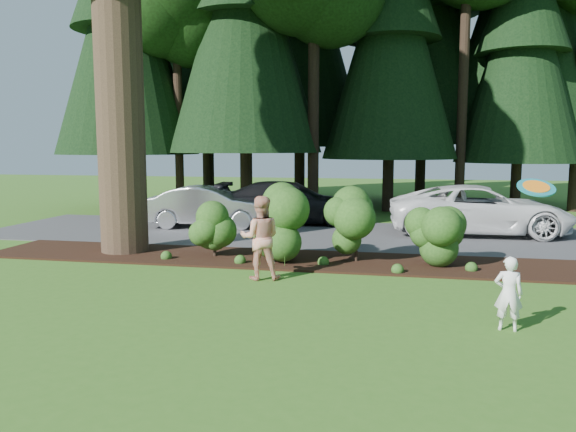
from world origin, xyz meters
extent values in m
plane|color=#36641C|center=(0.00, 0.00, 0.00)|extent=(80.00, 80.00, 0.00)
cube|color=black|center=(0.00, 3.25, 0.03)|extent=(16.00, 2.50, 0.05)
cube|color=#38383A|center=(0.00, 7.50, 0.01)|extent=(22.00, 6.00, 0.03)
cylinder|color=#312418|center=(-4.60, 3.40, 6.00)|extent=(1.24, 1.24, 12.00)
sphere|color=#204615|center=(-2.00, 3.20, 0.66)|extent=(1.08, 1.08, 1.08)
cylinder|color=black|center=(-2.00, 3.20, 0.15)|extent=(0.08, 0.08, 0.30)
sphere|color=#204615|center=(-0.20, 3.00, 0.94)|extent=(1.35, 1.35, 1.35)
cylinder|color=black|center=(-0.20, 3.00, 0.15)|extent=(0.08, 0.08, 0.30)
sphere|color=#204615|center=(1.60, 3.30, 0.83)|extent=(1.26, 1.26, 1.26)
cylinder|color=black|center=(1.60, 3.30, 0.15)|extent=(0.08, 0.08, 0.30)
sphere|color=#204615|center=(3.40, 3.10, 0.72)|extent=(1.17, 1.17, 1.17)
cylinder|color=black|center=(3.40, 3.10, 0.15)|extent=(0.08, 0.08, 0.30)
cylinder|color=#204615|center=(-0.60, 2.40, 0.25)|extent=(0.01, 0.01, 0.50)
sphere|color=white|center=(-0.60, 2.40, 0.52)|extent=(0.09, 0.09, 0.09)
cylinder|color=#204615|center=(-0.30, 2.40, 0.25)|extent=(0.01, 0.01, 0.50)
sphere|color=white|center=(-0.30, 2.40, 0.52)|extent=(0.09, 0.09, 0.09)
cylinder|color=#204615|center=(0.00, 2.40, 0.25)|extent=(0.01, 0.01, 0.50)
sphere|color=white|center=(0.00, 2.40, 0.52)|extent=(0.09, 0.09, 0.09)
cylinder|color=black|center=(-9.50, 14.00, 4.90)|extent=(0.50, 0.50, 9.80)
cone|color=black|center=(-9.50, 14.00, 7.70)|extent=(6.16, 6.16, 10.50)
cylinder|color=black|center=(-7.00, 14.50, 4.55)|extent=(0.50, 0.50, 9.10)
cylinder|color=black|center=(-4.00, 15.00, 5.25)|extent=(0.50, 0.50, 10.50)
cone|color=black|center=(-4.00, 15.00, 8.25)|extent=(6.60, 6.60, 11.25)
cylinder|color=black|center=(-1.00, 13.50, 4.38)|extent=(0.50, 0.50, 8.75)
cylinder|color=black|center=(2.00, 14.50, 5.60)|extent=(0.50, 0.50, 11.20)
cone|color=black|center=(2.00, 14.50, 8.80)|extent=(7.04, 7.04, 12.00)
cylinder|color=black|center=(5.00, 15.50, 4.72)|extent=(0.50, 0.50, 9.45)
cylinder|color=black|center=(7.50, 14.00, 5.42)|extent=(0.50, 0.50, 10.85)
cone|color=black|center=(7.50, 14.00, 8.53)|extent=(6.82, 6.82, 11.62)
cylinder|color=black|center=(-8.00, 18.50, 5.60)|extent=(0.50, 0.50, 11.20)
cone|color=black|center=(-8.00, 18.50, 8.80)|extent=(7.04, 7.04, 12.00)
cylinder|color=black|center=(-2.50, 18.00, 5.25)|extent=(0.50, 0.50, 10.50)
cone|color=black|center=(-2.50, 18.00, 8.25)|extent=(6.60, 6.60, 11.25)
cylinder|color=black|center=(3.50, 19.00, 5.95)|extent=(0.50, 0.50, 11.90)
cone|color=black|center=(3.50, 19.00, 9.35)|extent=(7.48, 7.48, 12.75)
cylinder|color=black|center=(8.50, 18.50, 5.07)|extent=(0.50, 0.50, 10.15)
cone|color=black|center=(8.50, 18.50, 7.98)|extent=(6.38, 6.38, 10.88)
imported|color=silver|center=(-3.96, 8.23, 0.75)|extent=(4.51, 2.11, 1.43)
imported|color=silver|center=(5.10, 8.44, 0.82)|extent=(5.81, 2.93, 1.58)
imported|color=black|center=(-1.39, 9.80, 0.80)|extent=(5.48, 2.74, 1.53)
imported|color=white|center=(4.33, -1.31, 0.58)|extent=(0.45, 0.32, 1.16)
imported|color=#D9491C|center=(-0.28, 1.20, 0.90)|extent=(1.00, 0.85, 1.79)
cylinder|color=#156C78|center=(4.70, -1.03, 2.20)|extent=(0.58, 0.53, 0.29)
cylinder|color=orange|center=(4.70, -1.03, 2.22)|extent=(0.41, 0.37, 0.20)
camera|label=1|loc=(2.71, -10.25, 2.83)|focal=35.00mm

